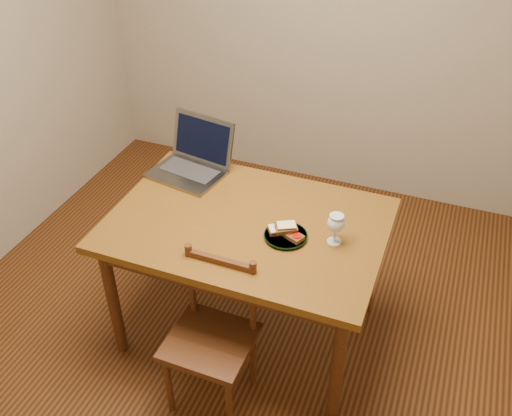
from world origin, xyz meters
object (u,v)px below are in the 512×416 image
(laptop, at_px, (194,158))
(plate, at_px, (286,236))
(table, at_px, (247,235))
(milk_glass, at_px, (335,229))
(chair, at_px, (212,331))

(laptop, bearing_deg, plate, -20.47)
(table, bearing_deg, laptop, 143.02)
(plate, xyz_separation_m, laptop, (-0.65, 0.38, 0.06))
(table, relative_size, laptop, 3.06)
(milk_glass, bearing_deg, laptop, 159.14)
(chair, bearing_deg, milk_glass, 46.65)
(laptop, bearing_deg, chair, -50.52)
(milk_glass, bearing_deg, table, -179.93)
(chair, xyz_separation_m, milk_glass, (0.42, 0.44, 0.38))
(chair, relative_size, laptop, 0.95)
(plate, relative_size, milk_glass, 1.32)
(table, distance_m, milk_glass, 0.45)
(table, relative_size, chair, 3.22)
(chair, relative_size, plate, 2.01)
(table, bearing_deg, milk_glass, 0.07)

